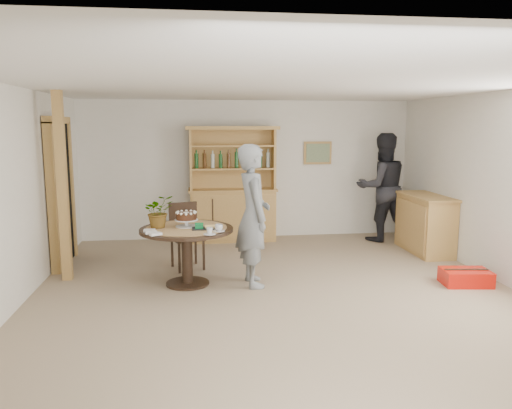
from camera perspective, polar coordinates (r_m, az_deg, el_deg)
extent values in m
plane|color=tan|center=(6.01, 2.83, -10.98)|extent=(7.00, 7.00, 0.00)
cube|color=white|center=(9.14, -0.96, 3.99)|extent=(6.00, 0.04, 2.50)
cube|color=white|center=(2.42, 18.01, -10.85)|extent=(6.00, 0.04, 2.50)
cube|color=white|center=(5.96, -26.79, 0.29)|extent=(0.04, 7.00, 2.50)
cube|color=white|center=(5.66, 3.04, 13.53)|extent=(6.00, 7.00, 0.04)
cube|color=tan|center=(9.33, 7.06, 5.87)|extent=(0.52, 0.03, 0.42)
cube|color=#59724C|center=(9.31, 7.09, 5.87)|extent=(0.44, 0.02, 0.34)
cube|color=black|center=(7.86, -21.48, 1.07)|extent=(0.10, 0.90, 2.10)
cube|color=tan|center=(7.38, -22.27, 0.53)|extent=(0.12, 0.10, 2.10)
cube|color=tan|center=(8.34, -20.52, 1.55)|extent=(0.12, 0.10, 2.10)
cube|color=tan|center=(7.79, -21.80, 8.96)|extent=(0.12, 1.10, 0.10)
cube|color=tan|center=(7.01, -21.25, 1.83)|extent=(0.12, 0.12, 2.50)
cube|color=tan|center=(8.97, -2.67, -1.28)|extent=(1.50, 0.50, 0.90)
cube|color=tan|center=(8.89, -2.69, 1.70)|extent=(1.56, 0.54, 0.04)
cube|color=tan|center=(8.94, -2.77, 5.28)|extent=(1.50, 0.04, 1.06)
cube|color=tan|center=(8.76, -7.47, 5.14)|extent=(0.04, 0.34, 1.06)
cube|color=tan|center=(8.88, 2.03, 5.26)|extent=(0.04, 0.34, 1.06)
cube|color=tan|center=(8.80, -2.68, 4.12)|extent=(1.44, 0.32, 0.03)
cube|color=tan|center=(8.78, -2.70, 6.72)|extent=(1.44, 0.32, 0.03)
cube|color=tan|center=(8.77, -2.72, 8.74)|extent=(1.62, 0.40, 0.06)
cylinder|color=#194C1E|center=(8.77, -6.36, 5.06)|extent=(0.07, 0.07, 0.28)
cylinder|color=#4C2D14|center=(8.77, -5.31, 5.08)|extent=(0.07, 0.07, 0.28)
cylinder|color=#B2BFB2|center=(8.78, -4.26, 5.10)|extent=(0.07, 0.07, 0.28)
cylinder|color=#194C1E|center=(8.79, -3.21, 5.12)|extent=(0.07, 0.07, 0.28)
cylinder|color=#4C2D14|center=(8.80, -2.17, 5.13)|extent=(0.07, 0.07, 0.28)
cylinder|color=#B2BFB2|center=(8.81, -1.13, 5.14)|extent=(0.07, 0.07, 0.28)
cylinder|color=#194C1E|center=(8.83, -0.09, 5.15)|extent=(0.07, 0.07, 0.28)
cylinder|color=#4C2D14|center=(8.85, 0.94, 5.16)|extent=(0.07, 0.07, 0.28)
cube|color=tan|center=(8.58, 18.74, -2.22)|extent=(0.50, 1.20, 0.90)
cube|color=tan|center=(8.51, 18.90, 0.89)|extent=(0.54, 1.26, 0.04)
cylinder|color=black|center=(6.47, -7.94, -2.87)|extent=(1.20, 1.20, 0.04)
cylinder|color=black|center=(6.55, -7.87, -6.03)|extent=(0.14, 0.14, 0.70)
cylinder|color=black|center=(6.65, -7.81, -8.91)|extent=(0.56, 0.56, 0.03)
cylinder|color=tan|center=(6.46, -7.95, -2.65)|extent=(1.04, 1.04, 0.01)
cube|color=black|center=(7.26, -7.84, -3.81)|extent=(0.53, 0.53, 0.04)
cube|color=black|center=(7.39, -8.33, -1.62)|extent=(0.41, 0.16, 0.46)
cube|color=black|center=(7.35, -8.37, 0.06)|extent=(0.41, 0.17, 0.05)
cube|color=black|center=(7.10, -8.75, -6.05)|extent=(0.04, 0.04, 0.44)
cube|color=black|center=(7.20, -5.99, -5.76)|extent=(0.03, 0.04, 0.44)
cube|color=black|center=(7.43, -9.55, -5.38)|extent=(0.04, 0.04, 0.44)
cube|color=black|center=(7.53, -6.91, -5.12)|extent=(0.03, 0.04, 0.44)
cylinder|color=white|center=(6.51, -7.95, -2.48)|extent=(0.28, 0.28, 0.01)
cylinder|color=white|center=(6.50, -7.96, -2.13)|extent=(0.05, 0.05, 0.08)
cylinder|color=white|center=(6.49, -7.96, -1.74)|extent=(0.30, 0.30, 0.01)
cylinder|color=#412412|center=(6.49, -7.97, -1.31)|extent=(0.26, 0.26, 0.09)
cylinder|color=white|center=(6.48, -7.98, -0.91)|extent=(0.08, 0.08, 0.01)
sphere|color=white|center=(6.48, -6.92, -0.89)|extent=(0.04, 0.04, 0.04)
sphere|color=white|center=(6.54, -7.07, -0.81)|extent=(0.04, 0.04, 0.04)
sphere|color=white|center=(6.58, -7.45, -0.75)|extent=(0.04, 0.04, 0.04)
sphere|color=white|center=(6.60, -7.97, -0.74)|extent=(0.04, 0.04, 0.04)
sphere|color=white|center=(6.58, -8.50, -0.77)|extent=(0.04, 0.04, 0.04)
sphere|color=white|center=(6.54, -8.89, -0.84)|extent=(0.04, 0.04, 0.04)
sphere|color=white|center=(6.48, -9.04, -0.94)|extent=(0.04, 0.04, 0.04)
sphere|color=white|center=(6.42, -8.91, -1.03)|extent=(0.04, 0.04, 0.04)
sphere|color=white|center=(6.38, -8.53, -1.09)|extent=(0.04, 0.04, 0.04)
sphere|color=white|center=(6.36, -7.99, -1.10)|extent=(0.04, 0.04, 0.04)
sphere|color=white|center=(6.37, -7.45, -1.07)|extent=(0.04, 0.04, 0.04)
sphere|color=white|center=(6.42, -7.06, -0.99)|extent=(0.04, 0.04, 0.04)
imported|color=#3F7233|center=(6.49, -11.08, -0.76)|extent=(0.47, 0.44, 0.42)
cube|color=black|center=(6.34, -5.97, -2.73)|extent=(0.30, 0.20, 0.01)
cube|color=#0D7534|center=(6.34, -6.52, -2.44)|extent=(0.10, 0.10, 0.06)
cube|color=#0D7534|center=(6.33, -6.53, -2.13)|extent=(0.11, 0.02, 0.01)
cylinder|color=silver|center=(6.19, -4.27, -3.01)|extent=(0.15, 0.15, 0.01)
imported|color=silver|center=(6.19, -4.28, -2.63)|extent=(0.10, 0.10, 0.08)
cylinder|color=silver|center=(6.02, -5.33, -3.38)|extent=(0.15, 0.15, 0.01)
imported|color=silver|center=(6.02, -5.33, -2.99)|extent=(0.08, 0.08, 0.07)
cube|color=white|center=(6.29, -12.08, -2.91)|extent=(0.14, 0.08, 0.03)
cube|color=white|center=(6.17, -11.89, -3.14)|extent=(0.16, 0.11, 0.03)
cube|color=white|center=(6.06, -11.40, -3.33)|extent=(0.16, 0.14, 0.03)
imported|color=gray|center=(6.38, -0.33, -1.28)|extent=(0.50, 0.71, 1.82)
imported|color=black|center=(9.17, 14.20, 1.91)|extent=(0.98, 0.78, 1.92)
cube|color=red|center=(7.10, 22.85, -7.67)|extent=(0.65, 0.47, 0.20)
cube|color=black|center=(7.07, 22.90, -6.85)|extent=(0.56, 0.11, 0.01)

